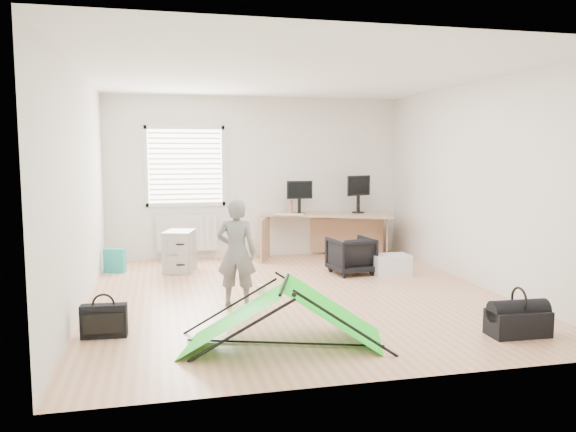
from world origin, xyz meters
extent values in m
plane|color=tan|center=(0.00, 0.00, 0.00)|extent=(5.50, 5.50, 0.00)
cube|color=silver|center=(0.00, 2.75, 1.35)|extent=(5.00, 0.02, 2.70)
cube|color=silver|center=(-1.20, 2.71, 1.55)|extent=(1.20, 0.06, 1.20)
cube|color=silver|center=(-1.20, 2.67, 0.45)|extent=(1.00, 0.12, 0.60)
cube|color=tan|center=(1.14, 2.35, 0.37)|extent=(2.29, 1.47, 0.75)
cube|color=#9CA0A1|center=(-1.35, 1.73, 0.31)|extent=(0.53, 0.62, 0.62)
cube|color=black|center=(0.65, 2.39, 0.95)|extent=(0.43, 0.10, 0.41)
cube|color=black|center=(1.68, 2.35, 0.98)|extent=(0.49, 0.29, 0.47)
cube|color=beige|center=(0.46, 2.29, 0.76)|extent=(0.51, 0.32, 0.02)
cylinder|color=#B46864|center=(0.53, 2.50, 0.86)|extent=(0.07, 0.07, 0.24)
imported|color=black|center=(1.09, 1.02, 0.27)|extent=(0.66, 0.68, 0.54)
imported|color=slate|center=(-0.78, -0.33, 0.62)|extent=(0.52, 0.41, 1.25)
cube|color=silver|center=(1.63, 0.82, 0.15)|extent=(0.53, 0.38, 0.30)
cube|color=teal|center=(-2.30, 1.89, 0.18)|extent=(0.33, 0.22, 0.36)
cube|color=black|center=(-2.18, -1.17, 0.16)|extent=(0.44, 0.16, 0.32)
cube|color=silver|center=(-0.40, 0.18, 0.05)|extent=(0.12, 0.12, 0.10)
cube|color=black|center=(1.74, -2.02, 0.13)|extent=(0.59, 0.32, 0.25)
camera|label=1|loc=(-1.63, -6.67, 1.77)|focal=35.00mm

